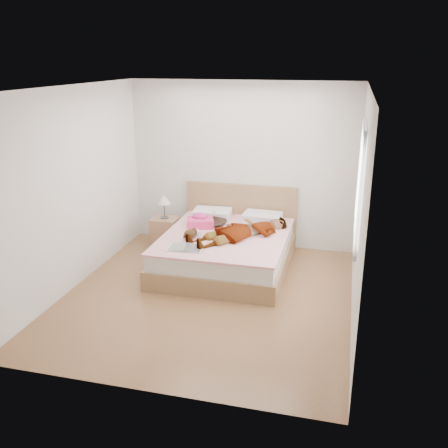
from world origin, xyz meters
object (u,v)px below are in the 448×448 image
at_px(towel, 200,221).
at_px(coffee_mug, 198,234).
at_px(woman, 242,228).
at_px(bed, 227,248).
at_px(plush_toy, 190,234).
at_px(phone, 215,213).
at_px(nightstand, 165,231).
at_px(magazine, 186,248).

height_order(towel, coffee_mug, towel).
xyz_separation_m(woman, towel, (-0.69, 0.24, -0.03)).
xyz_separation_m(woman, coffee_mug, (-0.59, -0.20, -0.07)).
xyz_separation_m(bed, plush_toy, (-0.43, -0.38, 0.31)).
relative_size(woman, phone, 17.62).
bearing_deg(bed, phone, 129.11).
xyz_separation_m(phone, bed, (0.27, -0.33, -0.41)).
height_order(woman, plush_toy, woman).
relative_size(woman, nightstand, 1.84).
distance_m(coffee_mug, nightstand, 1.08).
relative_size(bed, nightstand, 2.36).
xyz_separation_m(woman, bed, (-0.23, 0.07, -0.35)).
bearing_deg(bed, nightstand, 158.73).
distance_m(magazine, coffee_mug, 0.49).
xyz_separation_m(magazine, coffee_mug, (0.02, 0.48, 0.03)).
bearing_deg(magazine, plush_toy, 98.40).
height_order(bed, magazine, bed).
bearing_deg(plush_toy, woman, 24.56).
distance_m(phone, plush_toy, 0.73).
relative_size(woman, magazine, 3.28).
distance_m(bed, magazine, 0.88).
xyz_separation_m(magazine, plush_toy, (-0.06, 0.38, 0.06)).
height_order(coffee_mug, nightstand, nightstand).
bearing_deg(nightstand, woman, -20.58).
xyz_separation_m(towel, coffee_mug, (0.10, -0.43, -0.04)).
bearing_deg(plush_toy, nightstand, 130.34).
bearing_deg(coffee_mug, plush_toy, -126.20).
bearing_deg(woman, coffee_mug, -118.83).
distance_m(bed, coffee_mug, 0.52).
bearing_deg(bed, woman, -17.14).
xyz_separation_m(magazine, nightstand, (-0.75, 1.19, -0.23)).
relative_size(bed, plush_toy, 7.76).
distance_m(phone, towel, 0.27).
bearing_deg(bed, towel, 160.01).
bearing_deg(woman, phone, -175.95).
distance_m(towel, coffee_mug, 0.45).
xyz_separation_m(woman, plush_toy, (-0.67, -0.31, -0.04)).
relative_size(phone, magazine, 0.19).
height_order(magazine, nightstand, nightstand).
xyz_separation_m(bed, towel, (-0.46, 0.17, 0.32)).
relative_size(magazine, coffee_mug, 4.27).
relative_size(phone, nightstand, 0.10).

